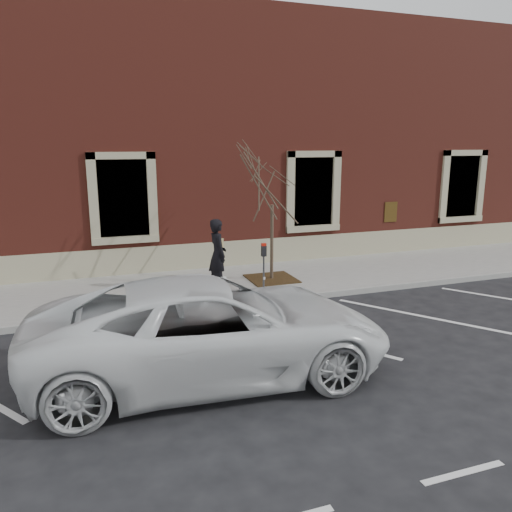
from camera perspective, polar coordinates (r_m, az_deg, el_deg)
name	(u,v)px	position (r m, az deg, el deg)	size (l,w,h in m)	color
ground	(264,304)	(12.59, 0.92, -5.46)	(120.00, 120.00, 0.00)	#28282B
sidewalk_near	(242,283)	(14.15, -1.56, -3.08)	(40.00, 3.50, 0.15)	#AAA6A0
curb_near	(265,301)	(12.52, 1.00, -5.20)	(40.00, 0.12, 0.15)	#9E9E99
parking_stripes	(300,334)	(10.68, 5.09, -8.91)	(28.00, 4.40, 0.01)	silver
building_civic	(193,142)	(19.40, -7.25, 12.85)	(40.00, 8.62, 8.00)	maroon
man	(218,255)	(13.07, -4.39, 0.16)	(0.69, 0.45, 1.89)	black
parking_meter	(264,259)	(12.51, 0.89, -0.40)	(0.12, 0.09, 1.35)	#595B60
tree_grate	(272,279)	(14.24, 1.79, -2.60)	(1.31, 1.31, 0.03)	#3C2813
sapling	(272,184)	(13.77, 1.87, 8.28)	(2.33, 2.33, 3.88)	#4C3E2E
white_truck	(212,328)	(8.64, -5.05, -8.25)	(2.82, 6.12, 1.70)	white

